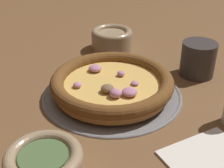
% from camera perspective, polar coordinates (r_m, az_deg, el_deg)
% --- Properties ---
extents(ground_plane, '(3.00, 3.00, 0.00)m').
position_cam_1_polar(ground_plane, '(0.69, 0.00, -1.91)').
color(ground_plane, brown).
extents(pizza_tray, '(0.31, 0.31, 0.01)m').
position_cam_1_polar(pizza_tray, '(0.68, 0.00, -1.64)').
color(pizza_tray, gray).
rests_on(pizza_tray, ground_plane).
extents(pizza, '(0.27, 0.27, 0.04)m').
position_cam_1_polar(pizza, '(0.67, -0.00, 0.12)').
color(pizza, '#BC7F42').
rests_on(pizza, pizza_tray).
extents(bowl_near, '(0.12, 0.12, 0.06)m').
position_cam_1_polar(bowl_near, '(0.89, -0.02, 8.25)').
color(bowl_near, '#9E8466').
rests_on(bowl_near, ground_plane).
extents(bowl_far, '(0.12, 0.12, 0.06)m').
position_cam_1_polar(bowl_far, '(0.48, -12.22, -14.42)').
color(bowl_far, '#9E8466').
rests_on(bowl_far, ground_plane).
extents(drinking_cup, '(0.08, 0.08, 0.08)m').
position_cam_1_polar(drinking_cup, '(0.78, 15.47, 4.42)').
color(drinking_cup, '#383333').
rests_on(drinking_cup, ground_plane).
extents(napkin, '(0.17, 0.14, 0.01)m').
position_cam_1_polar(napkin, '(0.55, 17.02, -12.43)').
color(napkin, white).
rests_on(napkin, ground_plane).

